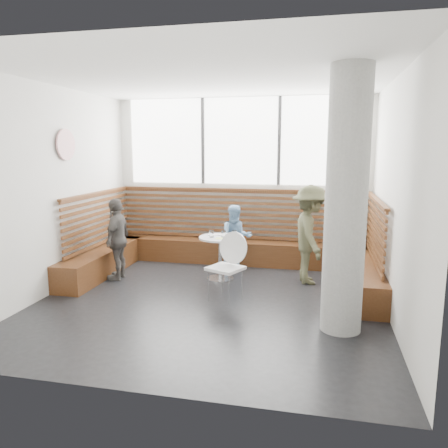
% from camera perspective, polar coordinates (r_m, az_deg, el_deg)
% --- Properties ---
extents(room, '(5.00, 5.00, 3.20)m').
position_cam_1_polar(room, '(6.20, -1.99, 3.92)').
color(room, silver).
rests_on(room, ground).
extents(booth, '(5.00, 2.50, 1.44)m').
position_cam_1_polar(booth, '(8.11, 1.18, -3.20)').
color(booth, '#432410').
rests_on(booth, ground).
extents(concrete_column, '(0.50, 0.50, 3.20)m').
position_cam_1_polar(concrete_column, '(5.42, 15.66, 2.66)').
color(concrete_column, gray).
rests_on(concrete_column, ground).
extents(wall_art, '(0.03, 0.50, 0.50)m').
position_cam_1_polar(wall_art, '(7.52, -19.96, 9.73)').
color(wall_art, white).
rests_on(wall_art, room).
extents(cafe_table, '(0.73, 0.73, 0.75)m').
position_cam_1_polar(cafe_table, '(7.49, -0.50, -3.28)').
color(cafe_table, silver).
rests_on(cafe_table, ground).
extents(cafe_chair, '(0.48, 0.47, 1.01)m').
position_cam_1_polar(cafe_chair, '(6.52, 0.34, -4.77)').
color(cafe_chair, white).
rests_on(cafe_chair, ground).
extents(adult_man, '(0.83, 1.18, 1.65)m').
position_cam_1_polar(adult_man, '(7.40, 11.17, -1.35)').
color(adult_man, '#484931').
rests_on(adult_man, ground).
extents(child_back, '(0.70, 0.62, 1.21)m').
position_cam_1_polar(child_back, '(8.07, 1.57, -1.81)').
color(child_back, '#75A1CC').
rests_on(child_back, ground).
extents(child_left, '(0.40, 0.84, 1.41)m').
position_cam_1_polar(child_left, '(7.72, -13.75, -1.92)').
color(child_left, '#4F4B47').
rests_on(child_left, ground).
extents(plate_near, '(0.21, 0.21, 0.02)m').
position_cam_1_polar(plate_near, '(7.58, -1.34, -1.41)').
color(plate_near, white).
rests_on(plate_near, cafe_table).
extents(plate_far, '(0.19, 0.19, 0.01)m').
position_cam_1_polar(plate_far, '(7.54, 0.08, -1.47)').
color(plate_far, white).
rests_on(plate_far, cafe_table).
extents(glass_left, '(0.08, 0.08, 0.12)m').
position_cam_1_polar(glass_left, '(7.40, -1.65, -1.27)').
color(glass_left, white).
rests_on(glass_left, cafe_table).
extents(glass_mid, '(0.08, 0.08, 0.12)m').
position_cam_1_polar(glass_mid, '(7.38, -0.06, -1.30)').
color(glass_mid, white).
rests_on(glass_mid, cafe_table).
extents(glass_right, '(0.07, 0.07, 0.11)m').
position_cam_1_polar(glass_right, '(7.42, 1.37, -1.27)').
color(glass_right, white).
rests_on(glass_right, cafe_table).
extents(menu_card, '(0.22, 0.16, 0.00)m').
position_cam_1_polar(menu_card, '(7.29, -0.29, -1.91)').
color(menu_card, '#A5C64C').
rests_on(menu_card, cafe_table).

